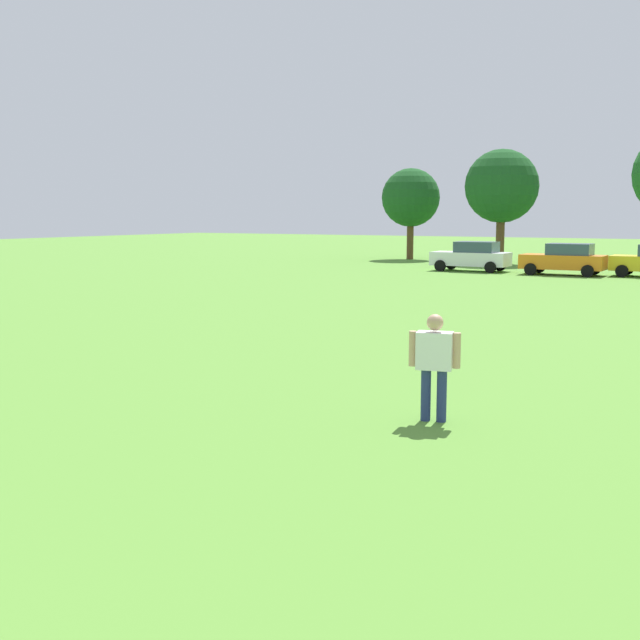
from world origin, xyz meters
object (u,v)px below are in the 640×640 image
object	(u,v)px
parked_car_white_0	(472,256)
tree_left	(502,186)
parked_car_orange_1	(565,259)
tree_far_left	(411,198)
adult_bystander	(434,358)

from	to	relation	value
parked_car_white_0	tree_left	xyz separation A→B (m)	(-0.71, 7.69, 4.14)
parked_car_orange_1	tree_left	distance (m)	10.85
parked_car_orange_1	tree_left	size ratio (longest dim) A/B	0.58
parked_car_white_0	tree_far_left	xyz separation A→B (m)	(-7.83, 9.53, 3.50)
parked_car_orange_1	tree_far_left	distance (m)	16.77
parked_car_white_0	tree_far_left	distance (m)	12.83
tree_far_left	tree_left	size ratio (longest dim) A/B	0.87
adult_bystander	tree_far_left	world-z (taller)	tree_far_left
tree_left	tree_far_left	bearing A→B (deg)	165.53
adult_bystander	parked_car_white_0	world-z (taller)	adult_bystander
parked_car_white_0	adult_bystander	bearing A→B (deg)	107.65
adult_bystander	parked_car_white_0	distance (m)	33.50
adult_bystander	tree_left	world-z (taller)	tree_left
parked_car_white_0	tree_left	world-z (taller)	tree_left
adult_bystander	tree_far_left	xyz separation A→B (m)	(-17.99, 41.46, 3.36)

